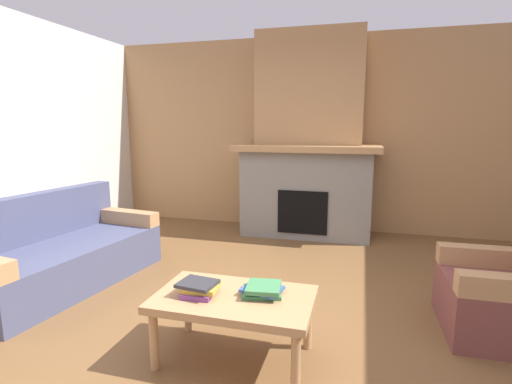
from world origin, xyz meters
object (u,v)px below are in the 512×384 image
at_px(fireplace, 308,149).
at_px(coffee_table, 234,304).
at_px(couch, 60,255).
at_px(armchair, 509,296).

bearing_deg(fireplace, coffee_table, -90.55).
distance_m(couch, armchair, 3.77).
bearing_deg(coffee_table, armchair, 23.86).
xyz_separation_m(armchair, coffee_table, (-1.80, -0.79, 0.08)).
bearing_deg(couch, armchair, 1.45).
bearing_deg(armchair, couch, -178.55).
bearing_deg(fireplace, couch, -130.31).
relative_size(fireplace, couch, 1.43).
relative_size(fireplace, coffee_table, 2.70).
distance_m(armchair, coffee_table, 1.97).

